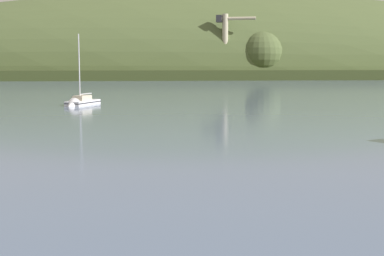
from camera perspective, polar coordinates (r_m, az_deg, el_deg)
name	(u,v)px	position (r m, az deg, el deg)	size (l,w,h in m)	color
far_shoreline_hill	(224,77)	(214.24, 3.46, 5.51)	(422.42, 114.67, 66.20)	#35401E
dockside_crane	(226,48)	(182.14, 3.64, 8.55)	(13.28, 5.30, 21.92)	#4C4C51
sailboat_far_left	(80,104)	(67.76, -11.91, 2.56)	(3.91, 6.57, 9.71)	white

